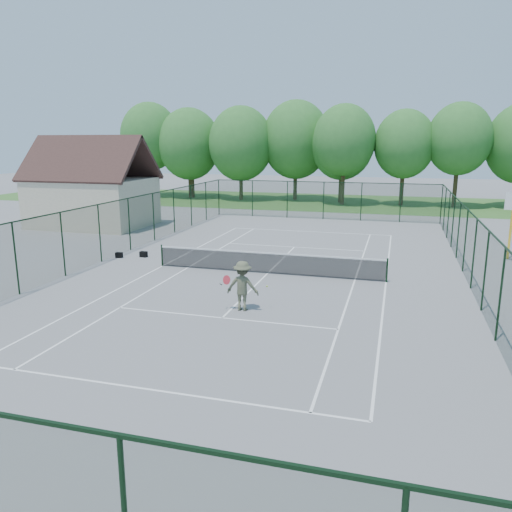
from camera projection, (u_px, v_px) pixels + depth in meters
The scene contains 10 objects.
ground at pixel (267, 274), 23.76m from camera, with size 140.00×140.00×0.00m, color gray.
grass_far at pixel (340, 202), 51.89m from camera, with size 80.00×16.00×0.01m, color #3F6F2D.
court_lines at pixel (267, 273), 23.76m from camera, with size 11.05×23.85×0.01m.
tennis_net at pixel (268, 262), 23.63m from camera, with size 11.08×0.08×1.10m.
fence_enclosure at pixel (268, 242), 23.42m from camera, with size 18.05×36.05×3.02m.
utility_building at pixel (92, 184), 36.71m from camera, with size 8.60×6.27×6.63m.
tree_line_far at pixel (342, 143), 50.56m from camera, with size 39.40×6.40×9.70m.
sports_bag_a at pixel (119, 255), 27.00m from camera, with size 0.37×0.22×0.29m, color black.
sports_bag_b at pixel (144, 254), 27.16m from camera, with size 0.39×0.24×0.31m, color black.
tennis_player at pixel (242, 286), 18.41m from camera, with size 1.73×0.80×1.87m.
Camera 1 is at (5.76, -22.25, 6.11)m, focal length 35.00 mm.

